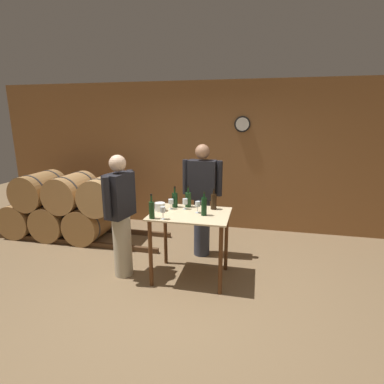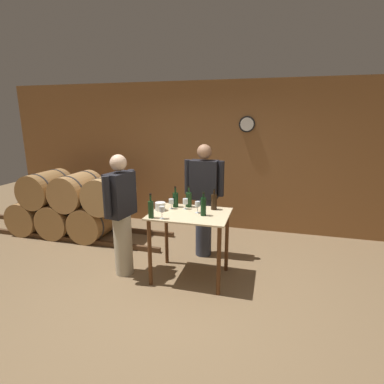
% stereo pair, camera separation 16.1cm
% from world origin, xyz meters
% --- Properties ---
extents(ground_plane, '(14.00, 14.00, 0.00)m').
position_xyz_m(ground_plane, '(0.00, 0.00, 0.00)').
color(ground_plane, brown).
extents(back_wall, '(8.40, 0.08, 2.70)m').
position_xyz_m(back_wall, '(0.00, 2.44, 1.35)').
color(back_wall, brown).
rests_on(back_wall, ground_plane).
extents(barrel_rack, '(3.94, 0.82, 1.14)m').
position_xyz_m(barrel_rack, '(-2.31, 1.34, 0.55)').
color(barrel_rack, '#4C331E').
rests_on(barrel_rack, ground_plane).
extents(tasting_table, '(0.99, 0.73, 0.89)m').
position_xyz_m(tasting_table, '(0.14, 0.44, 0.71)').
color(tasting_table, beige).
rests_on(tasting_table, ground_plane).
extents(wine_bottle_far_left, '(0.07, 0.07, 0.30)m').
position_xyz_m(wine_bottle_far_left, '(-0.26, 0.14, 1.00)').
color(wine_bottle_far_left, '#193819').
rests_on(wine_bottle_far_left, tasting_table).
extents(wine_bottle_left, '(0.08, 0.08, 0.28)m').
position_xyz_m(wine_bottle_left, '(-0.12, 0.65, 1.00)').
color(wine_bottle_left, black).
rests_on(wine_bottle_left, tasting_table).
extents(wine_bottle_center, '(0.08, 0.08, 0.29)m').
position_xyz_m(wine_bottle_center, '(0.05, 0.70, 1.00)').
color(wine_bottle_center, '#193819').
rests_on(wine_bottle_center, tasting_table).
extents(wine_bottle_right, '(0.07, 0.07, 0.30)m').
position_xyz_m(wine_bottle_right, '(0.33, 0.39, 1.01)').
color(wine_bottle_right, black).
rests_on(wine_bottle_right, tasting_table).
extents(wine_bottle_far_right, '(0.08, 0.08, 0.27)m').
position_xyz_m(wine_bottle_far_right, '(0.40, 0.67, 1.00)').
color(wine_bottle_far_right, black).
rests_on(wine_bottle_far_right, tasting_table).
extents(wine_glass_near_left, '(0.07, 0.07, 0.13)m').
position_xyz_m(wine_glass_near_left, '(-0.14, 0.55, 0.99)').
color(wine_glass_near_left, silver).
rests_on(wine_glass_near_left, tasting_table).
extents(wine_glass_near_center, '(0.06, 0.06, 0.15)m').
position_xyz_m(wine_glass_near_center, '(-0.12, 0.14, 1.00)').
color(wine_glass_near_center, silver).
rests_on(wine_glass_near_center, tasting_table).
extents(wine_glass_near_right, '(0.07, 0.07, 0.14)m').
position_xyz_m(wine_glass_near_right, '(0.04, 0.59, 0.99)').
color(wine_glass_near_right, silver).
rests_on(wine_glass_near_right, tasting_table).
extents(wine_glass_far_side, '(0.06, 0.06, 0.15)m').
position_xyz_m(wine_glass_far_side, '(0.23, 0.47, 1.00)').
color(wine_glass_far_side, silver).
rests_on(wine_glass_far_side, tasting_table).
extents(ice_bucket, '(0.13, 0.13, 0.11)m').
position_xyz_m(ice_bucket, '(-0.26, 0.45, 0.94)').
color(ice_bucket, white).
rests_on(ice_bucket, tasting_table).
extents(person_host, '(0.59, 0.24, 1.69)m').
position_xyz_m(person_host, '(0.16, 1.15, 0.90)').
color(person_host, '#333847').
rests_on(person_host, ground_plane).
extents(person_visitor_with_scarf, '(0.29, 0.58, 1.62)m').
position_xyz_m(person_visitor_with_scarf, '(-0.75, 0.31, 0.85)').
color(person_visitor_with_scarf, '#B7AD93').
rests_on(person_visitor_with_scarf, ground_plane).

